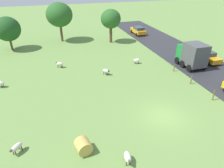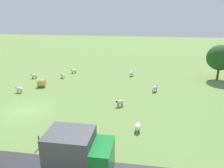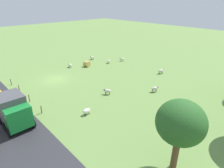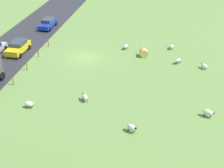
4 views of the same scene
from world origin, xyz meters
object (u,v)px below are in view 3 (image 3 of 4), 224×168
object	(u,v)px
tree_2	(181,123)
sheep_6	(122,59)
sheep_4	(92,57)
hay_bale_0	(87,64)
sheep_1	(155,88)
sheep_5	(70,65)
sheep_3	(109,61)
sheep_0	(87,111)
truck_0	(14,111)
sheep_2	(107,91)
sheep_7	(161,71)

from	to	relation	value
tree_2	sheep_6	bearing A→B (deg)	-127.42
sheep_4	hay_bale_0	xyz separation A→B (m)	(3.78, 3.19, 0.06)
sheep_1	sheep_4	bearing A→B (deg)	-99.66
sheep_5	hay_bale_0	distance (m)	3.37
hay_bale_0	sheep_1	bearing A→B (deg)	91.64
sheep_3	sheep_0	bearing A→B (deg)	40.61
truck_0	sheep_1	bearing A→B (deg)	163.48
sheep_1	sheep_3	size ratio (longest dim) A/B	1.07
tree_2	truck_0	distance (m)	16.51
sheep_2	sheep_4	xyz separation A→B (m)	(-8.92, -15.32, -0.04)
sheep_4	sheep_6	xyz separation A→B (m)	(-4.20, 5.40, -0.03)
sheep_6	hay_bale_0	distance (m)	8.28
sheep_1	sheep_2	distance (m)	6.97
sheep_1	truck_0	world-z (taller)	truck_0
sheep_0	sheep_7	distance (m)	18.19
sheep_1	truck_0	distance (m)	18.56
truck_0	sheep_2	bearing A→B (deg)	174.64
sheep_0	tree_2	distance (m)	11.80
sheep_4	truck_0	size ratio (longest dim) A/B	0.28
sheep_3	tree_2	size ratio (longest dim) A/B	0.17
sheep_6	truck_0	world-z (taller)	truck_0
sheep_3	truck_0	distance (m)	24.08
sheep_7	sheep_5	bearing A→B (deg)	-54.25
sheep_3	hay_bale_0	size ratio (longest dim) A/B	0.94
sheep_2	sheep_6	bearing A→B (deg)	-142.90
sheep_0	sheep_4	distance (m)	22.63
sheep_1	tree_2	world-z (taller)	tree_2
sheep_0	sheep_2	xyz separation A→B (m)	(-5.32, -2.27, 0.04)
hay_bale_0	tree_2	xyz separation A→B (m)	(9.87, 25.54, 3.78)
sheep_2	truck_0	xyz separation A→B (m)	(12.14, -1.14, 1.33)
sheep_0	sheep_5	world-z (taller)	sheep_0
sheep_2	tree_2	size ratio (longest dim) A/B	0.18
sheep_2	truck_0	bearing A→B (deg)	-5.36
tree_2	hay_bale_0	bearing A→B (deg)	-111.13
sheep_0	sheep_5	xyz separation A→B (m)	(-7.69, -16.31, 0.02)
sheep_1	sheep_5	xyz separation A→B (m)	(3.25, -18.16, -0.05)
sheep_2	sheep_4	world-z (taller)	sheep_2
sheep_4	sheep_7	world-z (taller)	sheep_7
sheep_0	truck_0	xyz separation A→B (m)	(6.81, -3.40, 1.37)
sheep_4	sheep_5	size ratio (longest dim) A/B	1.00
sheep_3	sheep_6	xyz separation A→B (m)	(-3.24, 0.85, -0.07)
sheep_5	truck_0	bearing A→B (deg)	41.66
sheep_2	hay_bale_0	distance (m)	13.18
sheep_4	sheep_0	bearing A→B (deg)	50.99
hay_bale_0	tree_2	distance (m)	27.65
sheep_2	sheep_6	size ratio (longest dim) A/B	1.02
sheep_2	tree_2	bearing A→B (deg)	70.58
sheep_7	hay_bale_0	world-z (taller)	hay_bale_0
hay_bale_0	truck_0	xyz separation A→B (m)	(17.28, 11.00, 1.31)
sheep_0	sheep_3	bearing A→B (deg)	-139.39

